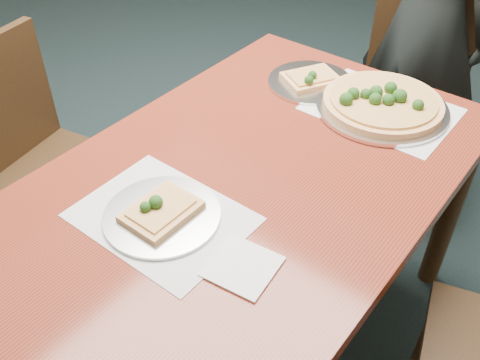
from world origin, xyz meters
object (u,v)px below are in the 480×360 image
Objects in this scene: slice_plate_near at (161,213)px; chair_far at (414,85)px; dining_table at (240,206)px; slice_plate_far at (311,80)px; chair_left at (37,155)px; diner at (427,20)px; pizza_pan at (382,103)px.

chair_far is at bearing 86.64° from slice_plate_near.
dining_table is 5.36× the size of slice_plate_far.
diner is at bearing -42.64° from chair_left.
dining_table is 0.25m from slice_plate_near.
slice_plate_near is (-0.19, -0.75, -0.01)m from pizza_pan.
chair_left reaches higher than dining_table.
diner is (-0.03, 0.05, 0.26)m from chair_far.
dining_table is 1.65× the size of chair_left.
chair_left reaches higher than slice_plate_far.
diner is (0.80, 1.30, 0.26)m from chair_left.
dining_table is 1.15m from chair_far.
diner reaches higher than dining_table.
slice_plate_far is (-0.14, -0.61, 0.25)m from chair_far.
diner is 5.53× the size of slice_plate_near.
slice_plate_near is (-0.06, -0.22, 0.11)m from dining_table.
chair_left is 0.97m from slice_plate_far.
slice_plate_near reaches higher than dining_table.
chair_far is 1.39m from slice_plate_near.
chair_far is 3.25× the size of slice_plate_near.
diner is 1.41m from slice_plate_near.
chair_far is 2.28× the size of pizza_pan.
chair_left is (-0.80, -0.11, -0.14)m from dining_table.
slice_plate_near is (-0.08, -1.36, 0.25)m from chair_far.
diner is at bearing 87.85° from slice_plate_near.
chair_left is at bearing 171.29° from slice_plate_near.
slice_plate_near is 1.00× the size of slice_plate_far.
slice_plate_far is at bearing 94.58° from slice_plate_near.
slice_plate_near is (-0.05, -1.41, -0.01)m from diner.
pizza_pan is 1.43× the size of slice_plate_far.
dining_table is at bearing -77.07° from slice_plate_far.
slice_plate_near is (0.74, -0.11, 0.25)m from chair_left.
slice_plate_near is at bearing 99.39° from diner.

